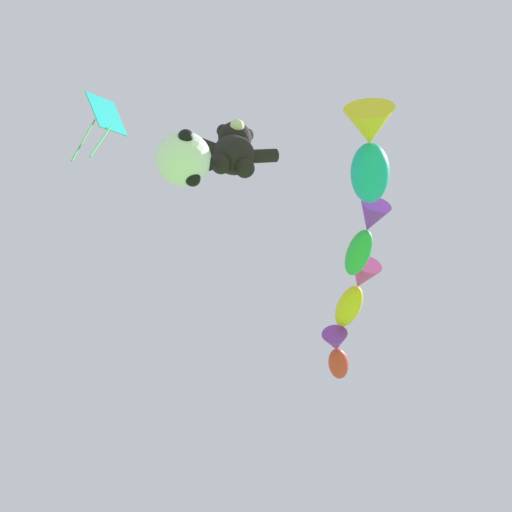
{
  "coord_description": "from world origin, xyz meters",
  "views": [
    {
      "loc": [
        -0.51,
        1.41,
        1.3
      ],
      "look_at": [
        0.49,
        6.81,
        8.84
      ],
      "focal_mm": 40.0,
      "sensor_mm": 36.0,
      "label": 1
    }
  ],
  "objects_px": {
    "teddy_bear_kite": "(234,149)",
    "diamond_kite": "(105,118)",
    "fish_kite_emerald": "(365,236)",
    "fish_kite_teal": "(370,150)",
    "fish_kite_goldfin": "(355,291)",
    "soccer_ball_kite": "(184,159)",
    "fish_kite_crimson": "(337,353)"
  },
  "relations": [
    {
      "from": "soccer_ball_kite",
      "to": "fish_kite_crimson",
      "type": "distance_m",
      "value": 9.27
    },
    {
      "from": "soccer_ball_kite",
      "to": "fish_kite_goldfin",
      "type": "height_order",
      "value": "fish_kite_goldfin"
    },
    {
      "from": "diamond_kite",
      "to": "fish_kite_emerald",
      "type": "bearing_deg",
      "value": 14.53
    },
    {
      "from": "teddy_bear_kite",
      "to": "diamond_kite",
      "type": "xyz_separation_m",
      "value": [
        -2.88,
        1.04,
        2.68
      ]
    },
    {
      "from": "fish_kite_crimson",
      "to": "diamond_kite",
      "type": "height_order",
      "value": "diamond_kite"
    },
    {
      "from": "fish_kite_goldfin",
      "to": "diamond_kite",
      "type": "distance_m",
      "value": 7.87
    },
    {
      "from": "fish_kite_teal",
      "to": "fish_kite_crimson",
      "type": "xyz_separation_m",
      "value": [
        1.17,
        6.65,
        0.64
      ]
    },
    {
      "from": "teddy_bear_kite",
      "to": "fish_kite_goldfin",
      "type": "xyz_separation_m",
      "value": [
        4.05,
        4.75,
        2.46
      ]
    },
    {
      "from": "soccer_ball_kite",
      "to": "fish_kite_emerald",
      "type": "xyz_separation_m",
      "value": [
        4.48,
        2.97,
        3.3
      ]
    },
    {
      "from": "teddy_bear_kite",
      "to": "diamond_kite",
      "type": "bearing_deg",
      "value": 160.13
    },
    {
      "from": "fish_kite_goldfin",
      "to": "teddy_bear_kite",
      "type": "bearing_deg",
      "value": -130.43
    },
    {
      "from": "fish_kite_emerald",
      "to": "teddy_bear_kite",
      "type": "bearing_deg",
      "value": -143.2
    },
    {
      "from": "teddy_bear_kite",
      "to": "diamond_kite",
      "type": "height_order",
      "value": "diamond_kite"
    },
    {
      "from": "soccer_ball_kite",
      "to": "fish_kite_crimson",
      "type": "height_order",
      "value": "fish_kite_crimson"
    },
    {
      "from": "soccer_ball_kite",
      "to": "diamond_kite",
      "type": "height_order",
      "value": "diamond_kite"
    },
    {
      "from": "fish_kite_teal",
      "to": "fish_kite_goldfin",
      "type": "bearing_deg",
      "value": 75.86
    },
    {
      "from": "fish_kite_goldfin",
      "to": "diamond_kite",
      "type": "height_order",
      "value": "diamond_kite"
    },
    {
      "from": "fish_kite_goldfin",
      "to": "fish_kite_crimson",
      "type": "distance_m",
      "value": 2.16
    },
    {
      "from": "teddy_bear_kite",
      "to": "soccer_ball_kite",
      "type": "height_order",
      "value": "teddy_bear_kite"
    },
    {
      "from": "teddy_bear_kite",
      "to": "diamond_kite",
      "type": "distance_m",
      "value": 4.07
    },
    {
      "from": "fish_kite_crimson",
      "to": "fish_kite_emerald",
      "type": "bearing_deg",
      "value": -95.82
    },
    {
      "from": "diamond_kite",
      "to": "fish_kite_crimson",
      "type": "bearing_deg",
      "value": 40.03
    },
    {
      "from": "fish_kite_teal",
      "to": "fish_kite_emerald",
      "type": "relative_size",
      "value": 1.11
    },
    {
      "from": "fish_kite_emerald",
      "to": "fish_kite_crimson",
      "type": "xyz_separation_m",
      "value": [
        0.42,
        4.15,
        0.04
      ]
    },
    {
      "from": "fish_kite_teal",
      "to": "teddy_bear_kite",
      "type": "bearing_deg",
      "value": -175.28
    },
    {
      "from": "teddy_bear_kite",
      "to": "soccer_ball_kite",
      "type": "xyz_separation_m",
      "value": [
        -0.83,
        -0.23,
        -1.16
      ]
    },
    {
      "from": "fish_kite_teal",
      "to": "fish_kite_crimson",
      "type": "height_order",
      "value": "fish_kite_crimson"
    },
    {
      "from": "teddy_bear_kite",
      "to": "fish_kite_crimson",
      "type": "bearing_deg",
      "value": 59.36
    },
    {
      "from": "fish_kite_emerald",
      "to": "fish_kite_crimson",
      "type": "relative_size",
      "value": 1.11
    },
    {
      "from": "fish_kite_teal",
      "to": "fish_kite_emerald",
      "type": "bearing_deg",
      "value": 73.38
    },
    {
      "from": "fish_kite_goldfin",
      "to": "fish_kite_crimson",
      "type": "bearing_deg",
      "value": 89.14
    },
    {
      "from": "teddy_bear_kite",
      "to": "fish_kite_emerald",
      "type": "bearing_deg",
      "value": 36.8
    }
  ]
}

